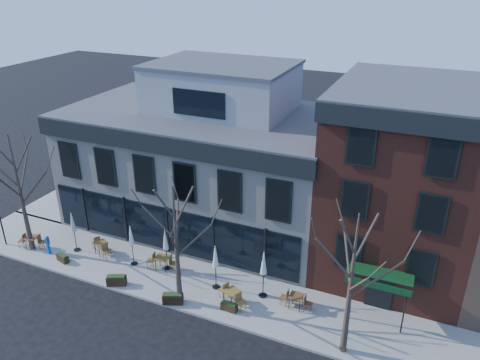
% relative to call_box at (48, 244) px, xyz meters
% --- Properties ---
extents(ground, '(120.00, 120.00, 0.00)m').
position_rel_call_box_xyz_m(ground, '(7.03, 3.20, -0.85)').
color(ground, black).
rests_on(ground, ground).
extents(sidewalk_front, '(33.50, 4.70, 0.15)m').
position_rel_call_box_xyz_m(sidewalk_front, '(10.28, 1.05, -0.77)').
color(sidewalk_front, gray).
rests_on(sidewalk_front, ground).
extents(sidewalk_side, '(4.50, 12.00, 0.15)m').
position_rel_call_box_xyz_m(sidewalk_side, '(-4.22, 9.20, -0.77)').
color(sidewalk_side, gray).
rests_on(sidewalk_side, ground).
extents(corner_building, '(18.39, 10.39, 11.10)m').
position_rel_call_box_xyz_m(corner_building, '(7.10, 8.27, 3.87)').
color(corner_building, beige).
rests_on(corner_building, ground).
extents(red_brick_building, '(8.20, 11.78, 11.18)m').
position_rel_call_box_xyz_m(red_brick_building, '(20.03, 8.18, 4.79)').
color(red_brick_building, maroon).
rests_on(red_brick_building, ground).
extents(tree_corner, '(3.93, 3.98, 7.92)m').
position_rel_call_box_xyz_m(tree_corner, '(-1.46, -0.00, 3.40)').
color(tree_corner, '#382B21').
rests_on(tree_corner, sidewalk_front).
extents(tree_mid, '(3.50, 3.55, 7.04)m').
position_rel_call_box_xyz_m(tree_mid, '(10.04, -0.70, 2.94)').
color(tree_mid, '#382B21').
rests_on(tree_mid, sidewalk_front).
extents(tree_right, '(3.72, 3.77, 7.48)m').
position_rel_call_box_xyz_m(tree_right, '(19.04, -0.70, 3.17)').
color(tree_right, '#382B21').
rests_on(tree_right, sidewalk_front).
extents(sign_pole, '(0.50, 0.10, 3.40)m').
position_rel_call_box_xyz_m(sign_pole, '(-3.47, -0.30, 1.23)').
color(sign_pole, black).
rests_on(sign_pole, sidewalk_front).
extents(call_box, '(0.26, 0.26, 1.32)m').
position_rel_call_box_xyz_m(call_box, '(0.00, 0.00, 0.00)').
color(call_box, '#0C49A8').
rests_on(call_box, sidewalk_front).
extents(cafe_set_0, '(1.93, 0.99, 0.99)m').
position_rel_call_box_xyz_m(cafe_set_0, '(-1.47, 0.11, -0.19)').
color(cafe_set_0, brown).
rests_on(cafe_set_0, sidewalk_front).
extents(cafe_set_1, '(1.90, 1.18, 0.99)m').
position_rel_call_box_xyz_m(cafe_set_1, '(3.07, 1.37, -0.19)').
color(cafe_set_1, brown).
rests_on(cafe_set_1, sidewalk_front).
extents(cafe_set_3, '(2.01, 0.91, 1.03)m').
position_rel_call_box_xyz_m(cafe_set_3, '(7.56, 1.49, -0.17)').
color(cafe_set_3, brown).
rests_on(cafe_set_3, sidewalk_front).
extents(cafe_set_4, '(1.97, 1.26, 1.03)m').
position_rel_call_box_xyz_m(cafe_set_4, '(12.74, 0.27, -0.17)').
color(cafe_set_4, brown).
rests_on(cafe_set_4, sidewalk_front).
extents(cafe_set_5, '(1.81, 0.73, 0.95)m').
position_rel_call_box_xyz_m(cafe_set_5, '(16.03, 1.35, -0.21)').
color(cafe_set_5, brown).
rests_on(cafe_set_5, sidewalk_front).
extents(umbrella_0, '(0.44, 0.44, 2.77)m').
position_rel_call_box_xyz_m(umbrella_0, '(1.35, 1.02, 1.25)').
color(umbrella_0, black).
rests_on(umbrella_0, sidewalk_front).
extents(umbrella_1, '(0.43, 0.43, 2.71)m').
position_rel_call_box_xyz_m(umbrella_1, '(5.63, 1.22, 1.22)').
color(umbrella_1, black).
rests_on(umbrella_1, sidewalk_front).
extents(umbrella_2, '(0.43, 0.43, 2.70)m').
position_rel_call_box_xyz_m(umbrella_2, '(7.79, 1.64, 1.21)').
color(umbrella_2, black).
rests_on(umbrella_2, sidewalk_front).
extents(umbrella_3, '(0.45, 0.45, 2.80)m').
position_rel_call_box_xyz_m(umbrella_3, '(11.32, 1.18, 1.28)').
color(umbrella_3, black).
rests_on(umbrella_3, sidewalk_front).
extents(umbrella_4, '(0.46, 0.46, 2.90)m').
position_rel_call_box_xyz_m(umbrella_4, '(14.05, 1.54, 1.35)').
color(umbrella_4, black).
rests_on(umbrella_4, sidewalk_front).
extents(planter_0, '(0.94, 0.56, 0.49)m').
position_rel_call_box_xyz_m(planter_0, '(1.41, -0.32, -0.45)').
color(planter_0, black).
rests_on(planter_0, sidewalk_front).
extents(planter_1, '(1.19, 0.86, 0.62)m').
position_rel_call_box_xyz_m(planter_1, '(5.95, -0.90, -0.39)').
color(planter_1, '#312110').
rests_on(planter_1, sidewalk_front).
extents(planter_2, '(1.20, 0.84, 0.62)m').
position_rel_call_box_xyz_m(planter_2, '(9.78, -1.00, -0.39)').
color(planter_2, black).
rests_on(planter_2, sidewalk_front).
extents(planter_3, '(0.92, 0.41, 0.50)m').
position_rel_call_box_xyz_m(planter_3, '(12.83, -0.30, -0.45)').
color(planter_3, '#312210').
rests_on(planter_3, sidewalk_front).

